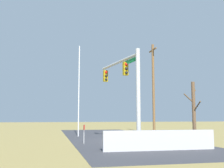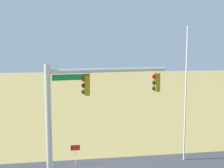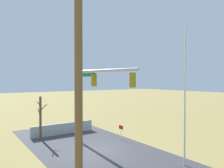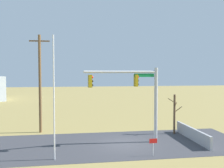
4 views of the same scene
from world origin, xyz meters
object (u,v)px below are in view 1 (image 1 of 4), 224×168
(bare_tree, at_px, (194,113))
(open_sign, at_px, (84,130))
(signal_mast, at_px, (127,80))
(utility_pole, at_px, (153,87))
(flagpole, at_px, (79,90))

(bare_tree, distance_m, open_sign, 7.06)
(signal_mast, bearing_deg, utility_pole, 147.87)
(signal_mast, distance_m, bare_tree, 5.62)
(open_sign, bearing_deg, utility_pole, 136.38)
(flagpole, relative_size, bare_tree, 2.22)
(flagpole, bearing_deg, bare_tree, 27.09)
(bare_tree, bearing_deg, open_sign, -124.43)
(signal_mast, bearing_deg, flagpole, -156.94)
(utility_pole, relative_size, open_sign, 7.71)
(utility_pole, xyz_separation_m, bare_tree, (12.61, -2.49, -2.95))
(utility_pole, distance_m, open_sign, 12.61)
(signal_mast, relative_size, flagpole, 0.75)
(flagpole, relative_size, open_sign, 6.80)
(signal_mast, xyz_separation_m, open_sign, (0.33, -3.02, -3.41))
(flagpole, distance_m, bare_tree, 12.22)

